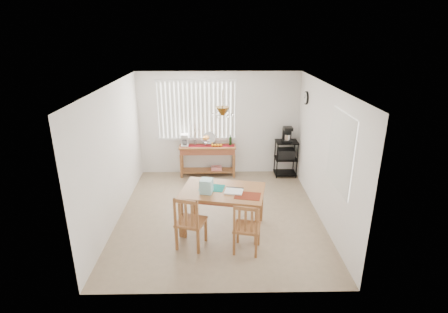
{
  "coord_description": "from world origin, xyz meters",
  "views": [
    {
      "loc": [
        -0.02,
        -6.26,
        3.54
      ],
      "look_at": [
        0.1,
        0.55,
        1.05
      ],
      "focal_mm": 28.0,
      "sensor_mm": 36.0,
      "label": 1
    }
  ],
  "objects_px": {
    "wire_cart": "(286,155)",
    "chair_left": "(190,222)",
    "cart_items": "(287,134)",
    "chair_right": "(247,228)",
    "dining_table": "(223,194)",
    "sideboard": "(208,153)"
  },
  "relations": [
    {
      "from": "wire_cart",
      "to": "chair_left",
      "type": "distance_m",
      "value": 3.8
    },
    {
      "from": "dining_table",
      "to": "wire_cart",
      "type": "bearing_deg",
      "value": 56.94
    },
    {
      "from": "chair_right",
      "to": "cart_items",
      "type": "bearing_deg",
      "value": 69.05
    },
    {
      "from": "sideboard",
      "to": "chair_left",
      "type": "distance_m",
      "value": 3.15
    },
    {
      "from": "cart_items",
      "to": "dining_table",
      "type": "distance_m",
      "value": 3.03
    },
    {
      "from": "chair_left",
      "to": "sideboard",
      "type": "bearing_deg",
      "value": 85.88
    },
    {
      "from": "cart_items",
      "to": "chair_right",
      "type": "xyz_separation_m",
      "value": [
        -1.25,
        -3.26,
        -0.64
      ]
    },
    {
      "from": "sideboard",
      "to": "dining_table",
      "type": "height_order",
      "value": "same"
    },
    {
      "from": "cart_items",
      "to": "chair_left",
      "type": "height_order",
      "value": "cart_items"
    },
    {
      "from": "chair_right",
      "to": "wire_cart",
      "type": "bearing_deg",
      "value": 68.99
    },
    {
      "from": "sideboard",
      "to": "cart_items",
      "type": "xyz_separation_m",
      "value": [
        1.97,
        -0.03,
        0.49
      ]
    },
    {
      "from": "cart_items",
      "to": "dining_table",
      "type": "xyz_separation_m",
      "value": [
        -1.63,
        -2.52,
        -0.38
      ]
    },
    {
      "from": "cart_items",
      "to": "dining_table",
      "type": "height_order",
      "value": "cart_items"
    },
    {
      "from": "sideboard",
      "to": "chair_right",
      "type": "relative_size",
      "value": 1.53
    },
    {
      "from": "sideboard",
      "to": "chair_right",
      "type": "bearing_deg",
      "value": -77.67
    },
    {
      "from": "wire_cart",
      "to": "cart_items",
      "type": "xyz_separation_m",
      "value": [
        -0.0,
        0.01,
        0.54
      ]
    },
    {
      "from": "wire_cart",
      "to": "dining_table",
      "type": "xyz_separation_m",
      "value": [
        -1.63,
        -2.51,
        0.15
      ]
    },
    {
      "from": "cart_items",
      "to": "chair_left",
      "type": "distance_m",
      "value": 3.86
    },
    {
      "from": "wire_cart",
      "to": "cart_items",
      "type": "height_order",
      "value": "cart_items"
    },
    {
      "from": "sideboard",
      "to": "dining_table",
      "type": "bearing_deg",
      "value": -82.52
    },
    {
      "from": "sideboard",
      "to": "chair_right",
      "type": "xyz_separation_m",
      "value": [
        0.72,
        -3.29,
        -0.15
      ]
    },
    {
      "from": "wire_cart",
      "to": "chair_right",
      "type": "distance_m",
      "value": 3.49
    }
  ]
}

